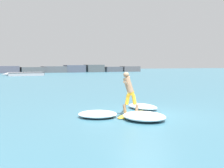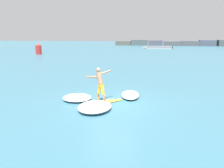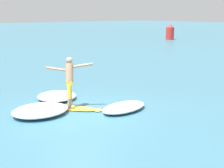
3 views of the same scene
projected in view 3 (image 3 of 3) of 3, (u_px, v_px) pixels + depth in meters
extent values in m
plane|color=#36687C|center=(78.00, 113.00, 10.66)|extent=(200.00, 200.00, 0.00)
ellipsoid|color=yellow|center=(70.00, 108.00, 11.17)|extent=(2.02, 1.67, 0.07)
ellipsoid|color=yellow|center=(98.00, 110.00, 10.89)|extent=(0.42, 0.43, 0.06)
ellipsoid|color=#DB5B2D|center=(70.00, 108.00, 11.17)|extent=(2.04, 1.69, 0.03)
cone|color=black|center=(49.00, 108.00, 11.42)|extent=(0.07, 0.07, 0.14)
cone|color=black|center=(51.00, 110.00, 11.23)|extent=(0.07, 0.07, 0.14)
cone|color=black|center=(55.00, 107.00, 11.54)|extent=(0.07, 0.07, 0.14)
cylinder|color=#917054|center=(70.00, 99.00, 11.37)|extent=(0.22, 0.21, 0.41)
cylinder|color=gold|center=(70.00, 89.00, 11.16)|extent=(0.27, 0.25, 0.45)
cylinder|color=#917054|center=(70.00, 103.00, 10.87)|extent=(0.22, 0.21, 0.41)
cylinder|color=gold|center=(69.00, 91.00, 10.89)|extent=(0.27, 0.25, 0.45)
cube|color=gold|center=(69.00, 83.00, 10.97)|extent=(0.33, 0.31, 0.16)
cylinder|color=#917054|center=(69.00, 73.00, 10.99)|extent=(0.54, 0.50, 0.71)
sphere|color=#917054|center=(69.00, 60.00, 10.99)|extent=(0.23, 0.23, 0.23)
cylinder|color=#917054|center=(56.00, 69.00, 11.00)|extent=(0.49, 0.62, 0.21)
cylinder|color=#917054|center=(83.00, 65.00, 11.03)|extent=(0.47, 0.62, 0.20)
cylinder|color=red|center=(170.00, 33.00, 40.00)|extent=(1.05, 1.05, 1.57)
cone|color=red|center=(170.00, 25.00, 39.77)|extent=(0.73, 0.73, 0.44)
ellipsoid|color=white|center=(124.00, 107.00, 10.91)|extent=(1.18, 1.94, 0.25)
ellipsoid|color=white|center=(57.00, 96.00, 12.37)|extent=(2.04, 2.01, 0.26)
ellipsoid|color=white|center=(40.00, 110.00, 10.49)|extent=(1.60, 1.94, 0.30)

